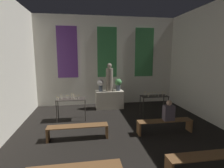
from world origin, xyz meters
TOP-DOWN VIEW (x-y plane):
  - wall_back at (0.00, 9.87)m, footprint 7.62×0.16m
  - altar at (0.00, 8.92)m, footprint 1.37×0.58m
  - statue at (0.00, 8.92)m, footprint 0.35×0.35m
  - flower_vase_left at (-0.45, 8.92)m, footprint 0.34×0.34m
  - flower_vase_right at (0.45, 8.92)m, footprint 0.34×0.34m
  - candle_rack_left at (-1.80, 7.53)m, footprint 1.19×0.52m
  - candle_rack_right at (1.79, 7.53)m, footprint 1.19×0.52m
  - pew_second_right at (1.48, 3.64)m, footprint 1.92×0.36m
  - pew_back_left at (-1.48, 5.79)m, footprint 1.92×0.36m
  - pew_back_right at (1.48, 5.79)m, footprint 1.92×0.36m
  - person_seated at (1.60, 5.79)m, footprint 0.36×0.24m

SIDE VIEW (x-z plane):
  - pew_second_right at x=1.48m, z-range 0.10..0.55m
  - pew_back_left at x=-1.48m, z-range 0.10..0.55m
  - pew_back_right at x=1.48m, z-range 0.10..0.55m
  - altar at x=0.00m, z-range 0.00..0.89m
  - person_seated at x=1.60m, z-range 0.40..1.11m
  - candle_rack_right at x=1.79m, z-range 0.23..1.33m
  - candle_rack_left at x=-1.80m, z-range 0.23..1.33m
  - flower_vase_left at x=-0.45m, z-range 0.96..1.57m
  - flower_vase_right at x=0.45m, z-range 0.96..1.57m
  - statue at x=0.00m, z-range 0.84..2.22m
  - wall_back at x=0.00m, z-range 0.03..4.72m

